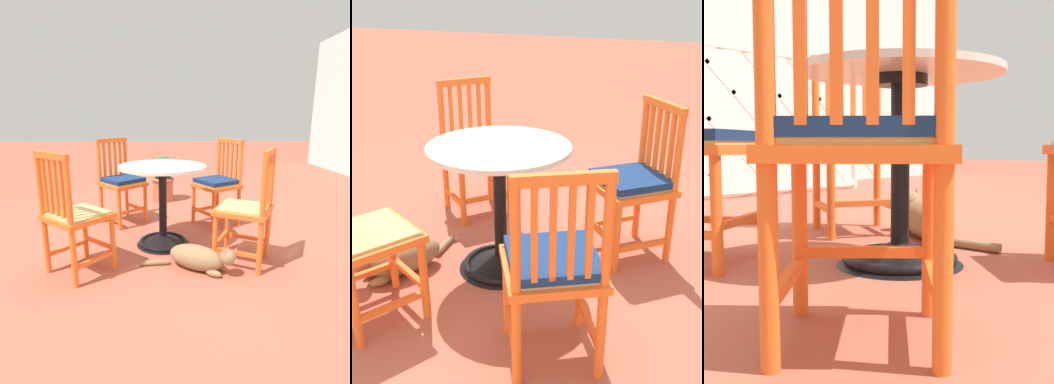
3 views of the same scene
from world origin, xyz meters
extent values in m
plane|color=#AD5642|center=(0.00, 0.00, 0.00)|extent=(24.00, 24.00, 0.00)
cylinder|color=white|center=(2.18, 2.72, 0.66)|extent=(0.06, 0.06, 1.32)
cube|color=white|center=(0.58, 2.72, 0.06)|extent=(3.19, 0.04, 0.05)
cube|color=white|center=(0.58, 2.72, 1.26)|extent=(3.19, 0.04, 0.05)
cube|color=white|center=(0.58, 2.72, 0.66)|extent=(1.20, 0.02, 1.20)
cube|color=white|center=(1.04, 2.72, 0.66)|extent=(1.20, 0.02, 1.20)
cube|color=white|center=(1.49, 2.72, 0.66)|extent=(1.20, 0.02, 1.20)
cube|color=white|center=(1.95, 2.72, 0.66)|extent=(1.20, 0.02, 1.20)
cube|color=white|center=(0.58, 2.72, 0.66)|extent=(1.20, 0.02, 1.20)
cube|color=white|center=(1.04, 2.72, 0.66)|extent=(1.20, 0.02, 1.20)
cube|color=white|center=(1.49, 2.72, 0.66)|extent=(1.20, 0.02, 1.20)
cube|color=white|center=(1.95, 2.72, 0.66)|extent=(1.20, 0.02, 1.20)
cone|color=black|center=(0.01, 0.09, 0.05)|extent=(0.48, 0.48, 0.10)
torus|color=black|center=(0.01, 0.09, 0.03)|extent=(0.44, 0.44, 0.04)
cylinder|color=black|center=(0.01, 0.09, 0.37)|extent=(0.07, 0.07, 0.66)
cylinder|color=black|center=(0.01, 0.09, 0.68)|extent=(0.20, 0.20, 0.04)
cylinder|color=silver|center=(0.01, 0.09, 0.72)|extent=(0.76, 0.76, 0.02)
cylinder|color=orange|center=(0.48, -0.28, 0.23)|extent=(0.04, 0.04, 0.45)
cylinder|color=orange|center=(0.45, 0.50, 0.23)|extent=(0.04, 0.04, 0.45)
cylinder|color=orange|center=(0.14, 0.65, 0.23)|extent=(0.04, 0.04, 0.45)
cylinder|color=orange|center=(0.60, 0.80, 0.46)|extent=(0.04, 0.04, 0.91)
cylinder|color=orange|center=(0.30, 0.96, 0.46)|extent=(0.04, 0.04, 0.91)
cube|color=orange|center=(0.52, 0.65, 0.14)|extent=(0.18, 0.32, 0.03)
cube|color=orange|center=(0.22, 0.80, 0.14)|extent=(0.18, 0.32, 0.03)
cube|color=orange|center=(0.30, 0.58, 0.17)|extent=(0.32, 0.18, 0.03)
cube|color=orange|center=(0.37, 0.73, 0.43)|extent=(0.54, 0.54, 0.04)
cube|color=tan|center=(0.37, 0.73, 0.45)|extent=(0.47, 0.47, 0.02)
cube|color=orange|center=(0.54, 0.83, 0.68)|extent=(0.03, 0.03, 0.39)
cube|color=orange|center=(0.48, 0.86, 0.68)|extent=(0.03, 0.03, 0.39)
cube|color=orange|center=(0.42, 0.89, 0.68)|extent=(0.03, 0.03, 0.39)
cube|color=orange|center=(0.36, 0.93, 0.68)|extent=(0.03, 0.03, 0.39)
cube|color=orange|center=(0.45, 0.88, 0.89)|extent=(0.35, 0.20, 0.04)
cylinder|color=orange|center=(-0.27, 0.60, 0.23)|extent=(0.04, 0.04, 0.45)
cylinder|color=orange|center=(-0.56, 0.42, 0.23)|extent=(0.04, 0.04, 0.45)
cube|color=orange|center=(-0.36, 0.74, 0.14)|extent=(0.20, 0.30, 0.03)
cube|color=orange|center=(-0.41, 0.51, 0.17)|extent=(0.30, 0.20, 0.03)
cylinder|color=orange|center=(-0.59, -0.11, 0.23)|extent=(0.04, 0.04, 0.45)
cylinder|color=orange|center=(-0.36, -0.35, 0.23)|extent=(0.04, 0.04, 0.45)
cylinder|color=orange|center=(-0.84, -0.34, 0.46)|extent=(0.04, 0.04, 0.91)
cylinder|color=orange|center=(-0.61, -0.59, 0.46)|extent=(0.04, 0.04, 0.91)
cube|color=orange|center=(-0.72, -0.22, 0.14)|extent=(0.27, 0.25, 0.03)
cube|color=orange|center=(-0.48, -0.47, 0.14)|extent=(0.27, 0.25, 0.03)
cube|color=orange|center=(-0.48, -0.23, 0.17)|extent=(0.25, 0.27, 0.03)
cube|color=orange|center=(-0.60, -0.35, 0.43)|extent=(0.57, 0.57, 0.04)
cube|color=tan|center=(-0.60, -0.35, 0.45)|extent=(0.49, 0.49, 0.02)
cube|color=orange|center=(-0.79, -0.39, 0.68)|extent=(0.03, 0.03, 0.39)
cube|color=orange|center=(-0.75, -0.44, 0.68)|extent=(0.03, 0.03, 0.39)
cube|color=orange|center=(-0.70, -0.49, 0.68)|extent=(0.03, 0.03, 0.39)
cube|color=orange|center=(-0.65, -0.54, 0.68)|extent=(0.03, 0.03, 0.39)
cube|color=navy|center=(-0.60, -0.35, 0.48)|extent=(0.51, 0.51, 0.04)
ellipsoid|color=#8E704C|center=(0.49, 0.35, 0.10)|extent=(0.39, 0.48, 0.19)
ellipsoid|color=silver|center=(0.54, 0.44, 0.08)|extent=(0.22, 0.23, 0.14)
sphere|color=#8E704C|center=(0.62, 0.57, 0.15)|extent=(0.12, 0.12, 0.12)
ellipsoid|color=silver|center=(0.64, 0.61, 0.14)|extent=(0.07, 0.06, 0.04)
cone|color=#8E704C|center=(0.58, 0.58, 0.20)|extent=(0.04, 0.04, 0.04)
cone|color=#8E704C|center=(0.64, 0.55, 0.20)|extent=(0.04, 0.04, 0.04)
ellipsoid|color=#8E704C|center=(0.53, 0.52, 0.03)|extent=(0.11, 0.13, 0.05)
ellipsoid|color=#8E704C|center=(0.62, 0.47, 0.03)|extent=(0.11, 0.13, 0.05)
cylinder|color=#8E704C|center=(0.43, 0.03, 0.02)|extent=(0.06, 0.22, 0.04)
camera|label=1|loc=(2.65, 0.14, 1.14)|focal=28.78mm
camera|label=2|loc=(-1.11, 2.31, 1.52)|focal=46.86mm
camera|label=3|loc=(-1.38, -1.18, 0.45)|focal=47.51mm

